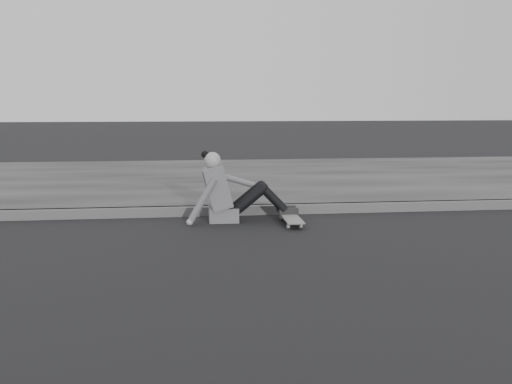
% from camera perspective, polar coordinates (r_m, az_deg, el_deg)
% --- Properties ---
extents(ground, '(80.00, 80.00, 0.00)m').
position_cam_1_polar(ground, '(5.42, 17.62, -7.07)').
color(ground, black).
rests_on(ground, ground).
extents(curb, '(24.00, 0.16, 0.12)m').
position_cam_1_polar(curb, '(7.77, 9.86, -1.54)').
color(curb, '#4E4E4E').
rests_on(curb, ground).
extents(sidewalk, '(24.00, 6.00, 0.12)m').
position_cam_1_polar(sidewalk, '(10.66, 5.28, 1.39)').
color(sidewalk, '#353535').
rests_on(sidewalk, ground).
extents(skateboard, '(0.20, 0.78, 0.09)m').
position_cam_1_polar(skateboard, '(6.93, 3.49, -2.60)').
color(skateboard, gray).
rests_on(skateboard, ground).
extents(seated_woman, '(1.38, 0.46, 0.88)m').
position_cam_1_polar(seated_woman, '(7.03, -2.75, -0.03)').
color(seated_woman, '#5B5B5E').
rests_on(seated_woman, ground).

